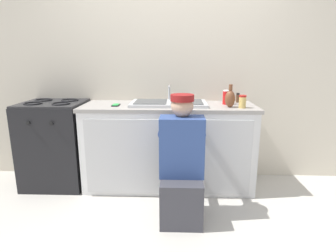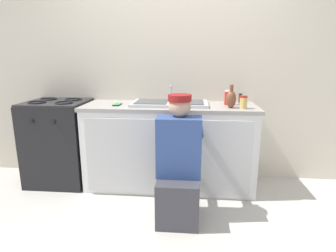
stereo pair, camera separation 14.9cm
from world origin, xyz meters
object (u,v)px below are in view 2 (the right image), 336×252
Objects in this scene: condiment_jar at (243,102)px; soda_cup_red at (228,98)px; vase_decorative at (231,99)px; stove_range at (60,142)px; spice_bottle_pepper at (240,98)px; cell_phone at (117,105)px; sink_double_basin at (170,103)px; plumber_person at (179,169)px.

soda_cup_red reaches higher than condiment_jar.
soda_cup_red is (-0.00, 0.19, -0.01)m from vase_decorative.
soda_cup_red is (-0.12, 0.22, 0.01)m from condiment_jar.
spice_bottle_pepper is at bearing 5.38° from stove_range.
vase_decorative is (-0.12, 0.04, 0.03)m from condiment_jar.
cell_phone is (0.71, -0.07, 0.45)m from stove_range.
sink_double_basin is at bearing -174.70° from soda_cup_red.
plumber_person is 0.91m from vase_decorative.
cell_phone is at bearing 138.90° from plumber_person.
vase_decorative is at bearing -11.94° from sink_double_basin.
plumber_person is 10.52× the size of spice_bottle_pepper.
sink_double_basin is 0.56m from cell_phone.
stove_range is at bearing -178.18° from soda_cup_red.
soda_cup_red reaches higher than cell_phone.
spice_bottle_pepper is at bearing 13.83° from sink_double_basin.
vase_decorative reaches higher than spice_bottle_pepper.
stove_range is at bearing 176.07° from vase_decorative.
stove_range is (-1.26, -0.00, -0.46)m from sink_double_basin.
sink_double_basin reaches higher than spice_bottle_pepper.
vase_decorative is at bearing -114.15° from spice_bottle_pepper.
condiment_jar is at bearing -16.97° from vase_decorative.
soda_cup_red is at bearing 56.31° from plumber_person.
plumber_person reaches higher than spice_bottle_pepper.
plumber_person is at bearing -126.37° from spice_bottle_pepper.
spice_bottle_pepper is (1.32, 0.26, 0.04)m from cell_phone.
condiment_jar is at bearing -4.35° from cell_phone.
vase_decorative is (1.88, -0.13, 0.53)m from stove_range.
cell_phone is at bearing -5.40° from stove_range.
sink_double_basin is 0.64m from vase_decorative.
cell_phone is at bearing 175.65° from condiment_jar.
vase_decorative is 0.19m from soda_cup_red.
cell_phone is 1.29m from condiment_jar.
vase_decorative reaches higher than condiment_jar.
stove_range is at bearing 174.60° from cell_phone.
sink_double_basin is 7.62× the size of spice_bottle_pepper.
sink_double_basin reaches higher than soda_cup_red.
sink_double_basin reaches higher than cell_phone.
sink_double_basin is 0.79m from spice_bottle_pepper.
plumber_person is (1.39, -0.66, -0.01)m from stove_range.
condiment_jar is (0.60, 0.50, 0.52)m from plumber_person.
cell_phone is at bearing -172.87° from sink_double_basin.
condiment_jar is (1.99, -0.16, 0.51)m from stove_range.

